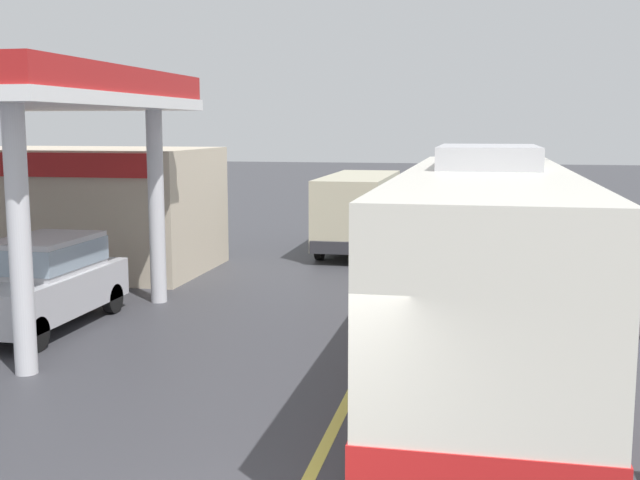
{
  "coord_description": "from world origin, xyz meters",
  "views": [
    {
      "loc": [
        1.84,
        -6.21,
        4.0
      ],
      "look_at": [
        -1.5,
        10.0,
        1.6
      ],
      "focal_mm": 44.1,
      "sensor_mm": 36.0,
      "label": 1
    }
  ],
  "objects_px": {
    "car_at_pump": "(44,278)",
    "car_trailing_behind_bus": "(486,203)",
    "minibus_opposing_lane": "(359,205)",
    "coach_bus_main": "(485,273)",
    "pedestrian_near_pump": "(76,268)"
  },
  "relations": [
    {
      "from": "minibus_opposing_lane",
      "to": "pedestrian_near_pump",
      "type": "xyz_separation_m",
      "value": [
        -4.76,
        -9.51,
        -0.54
      ]
    },
    {
      "from": "minibus_opposing_lane",
      "to": "car_trailing_behind_bus",
      "type": "xyz_separation_m",
      "value": [
        4.04,
        6.57,
        -0.46
      ]
    },
    {
      "from": "coach_bus_main",
      "to": "car_trailing_behind_bus",
      "type": "relative_size",
      "value": 2.63
    },
    {
      "from": "car_at_pump",
      "to": "pedestrian_near_pump",
      "type": "distance_m",
      "value": 1.53
    },
    {
      "from": "car_at_pump",
      "to": "car_trailing_behind_bus",
      "type": "height_order",
      "value": "same"
    },
    {
      "from": "coach_bus_main",
      "to": "minibus_opposing_lane",
      "type": "xyz_separation_m",
      "value": [
        -3.96,
        12.57,
        -0.25
      ]
    },
    {
      "from": "coach_bus_main",
      "to": "minibus_opposing_lane",
      "type": "bearing_deg",
      "value": 107.48
    },
    {
      "from": "car_at_pump",
      "to": "car_trailing_behind_bus",
      "type": "relative_size",
      "value": 1.0
    },
    {
      "from": "car_at_pump",
      "to": "pedestrian_near_pump",
      "type": "relative_size",
      "value": 2.53
    },
    {
      "from": "car_trailing_behind_bus",
      "to": "pedestrian_near_pump",
      "type": "bearing_deg",
      "value": -118.67
    },
    {
      "from": "coach_bus_main",
      "to": "pedestrian_near_pump",
      "type": "height_order",
      "value": "coach_bus_main"
    },
    {
      "from": "coach_bus_main",
      "to": "pedestrian_near_pump",
      "type": "distance_m",
      "value": 9.27
    },
    {
      "from": "coach_bus_main",
      "to": "pedestrian_near_pump",
      "type": "relative_size",
      "value": 6.65
    },
    {
      "from": "car_at_pump",
      "to": "minibus_opposing_lane",
      "type": "distance_m",
      "value": 11.97
    },
    {
      "from": "car_at_pump",
      "to": "car_trailing_behind_bus",
      "type": "xyz_separation_m",
      "value": [
        8.66,
        17.61,
        0.0
      ]
    }
  ]
}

